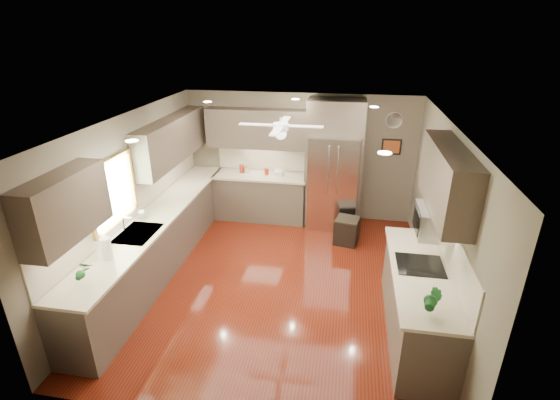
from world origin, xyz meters
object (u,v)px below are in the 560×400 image
(canister_a, at_px, (242,169))
(potted_plant_left, at_px, (81,270))
(soap_bottle, at_px, (142,213))
(microwave, at_px, (434,221))
(bowl, at_px, (279,175))
(refrigerator, at_px, (334,167))
(potted_plant_right, at_px, (433,300))
(canister_d, at_px, (267,172))
(canister_b, at_px, (246,170))
(paper_towel, at_px, (106,249))
(stool, at_px, (347,230))

(canister_a, height_order, potted_plant_left, potted_plant_left)
(soap_bottle, bearing_deg, microwave, -6.91)
(bowl, height_order, refrigerator, refrigerator)
(refrigerator, height_order, microwave, refrigerator)
(potted_plant_right, bearing_deg, soap_bottle, 158.66)
(canister_d, xyz_separation_m, soap_bottle, (-1.47, -2.27, 0.03))
(canister_b, height_order, bowl, canister_b)
(bowl, bearing_deg, paper_towel, -115.34)
(refrigerator, xyz_separation_m, microwave, (1.33, -2.71, 0.29))
(canister_a, xyz_separation_m, refrigerator, (1.82, -0.10, 0.17))
(paper_towel, bearing_deg, soap_bottle, 95.79)
(microwave, height_order, paper_towel, microwave)
(stool, bearing_deg, paper_towel, -138.39)
(bowl, bearing_deg, canister_d, 170.42)
(canister_a, distance_m, canister_d, 0.51)
(canister_a, distance_m, bowl, 0.77)
(refrigerator, distance_m, microwave, 3.03)
(microwave, bearing_deg, canister_b, 137.56)
(microwave, bearing_deg, canister_a, 138.26)
(bowl, xyz_separation_m, stool, (1.38, -0.74, -0.73))
(potted_plant_left, height_order, paper_towel, potted_plant_left)
(canister_d, height_order, soap_bottle, soap_bottle)
(potted_plant_right, xyz_separation_m, microwave, (0.13, 1.06, 0.38))
(canister_b, distance_m, bowl, 0.67)
(canister_a, distance_m, potted_plant_left, 4.07)
(canister_d, bearing_deg, potted_plant_left, -108.86)
(canister_a, bearing_deg, potted_plant_right, -52.01)
(potted_plant_right, relative_size, stool, 0.64)
(paper_towel, bearing_deg, canister_a, 76.38)
(stool, bearing_deg, refrigerator, 114.30)
(microwave, bearing_deg, bowl, 131.14)
(canister_b, xyz_separation_m, potted_plant_right, (2.92, -3.85, 0.09))
(canister_a, distance_m, refrigerator, 1.83)
(canister_b, bearing_deg, canister_a, 169.69)
(soap_bottle, bearing_deg, canister_a, 67.51)
(potted_plant_right, height_order, stool, potted_plant_right)
(canister_a, bearing_deg, bowl, -5.94)
(potted_plant_left, distance_m, stool, 4.43)
(canister_a, height_order, refrigerator, refrigerator)
(potted_plant_left, bearing_deg, canister_d, 71.14)
(canister_d, relative_size, soap_bottle, 0.70)
(canister_b, bearing_deg, paper_towel, -105.18)
(soap_bottle, distance_m, microwave, 4.16)
(refrigerator, bearing_deg, stool, -65.70)
(canister_d, bearing_deg, paper_towel, -111.51)
(refrigerator, bearing_deg, canister_d, 177.24)
(canister_a, relative_size, bowl, 0.70)
(bowl, relative_size, refrigerator, 0.09)
(canister_d, xyz_separation_m, stool, (1.63, -0.78, -0.76))
(stool, bearing_deg, canister_a, 159.19)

